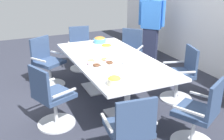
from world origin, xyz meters
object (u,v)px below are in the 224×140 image
office_chair_3 (181,77)px  office_chair_4 (129,54)px  office_chair_2 (199,117)px  snack_bowl_chips_orange (107,47)px  snack_bowl_pretzels (100,40)px  office_chair_5 (81,50)px  plate_stack (129,63)px  conference_table (112,66)px  office_chair_1 (130,135)px  donut_platter (100,62)px  person_standing_0 (151,25)px  office_chair_6 (47,65)px  office_chair_0 (51,100)px  snack_bowl_chips_yellow (114,80)px

office_chair_3 → office_chair_4: bearing=24.4°
office_chair_3 → office_chair_2: bearing=168.5°
snack_bowl_chips_orange → snack_bowl_pretzels: 0.48m
office_chair_5 → plate_stack: bearing=100.0°
conference_table → office_chair_1: bearing=-17.4°
snack_bowl_pretzels → plate_stack: bearing=-2.5°
snack_bowl_pretzels → office_chair_4: bearing=96.6°
office_chair_1 → conference_table: bearing=78.9°
donut_platter → person_standing_0: bearing=130.1°
office_chair_3 → office_chair_5: (-2.12, -1.04, 0.00)m
office_chair_6 → person_standing_0: bearing=156.5°
office_chair_6 → snack_bowl_chips_orange: (0.61, 0.95, 0.39)m
office_chair_0 → office_chair_4: (-1.40, 1.95, 0.00)m
office_chair_3 → person_standing_0: size_ratio=0.54×
snack_bowl_pretzels → snack_bowl_chips_orange: bearing=-7.3°
person_standing_0 → office_chair_3: bearing=120.2°
snack_bowl_chips_orange → office_chair_3: bearing=46.7°
office_chair_4 → person_standing_0: person_standing_0 is taller
office_chair_1 → snack_bowl_pretzels: 2.60m
office_chair_3 → person_standing_0: bearing=-0.5°
office_chair_6 → person_standing_0: 2.56m
office_chair_1 → office_chair_3: 1.91m
office_chair_3 → office_chair_6: same height
conference_table → person_standing_0: bearing=131.7°
office_chair_0 → snack_bowl_pretzels: size_ratio=3.84×
office_chair_2 → office_chair_3: size_ratio=1.00×
office_chair_1 → plate_stack: office_chair_1 is taller
office_chair_5 → office_chair_6: size_ratio=1.00×
conference_table → office_chair_0: bearing=-71.7°
person_standing_0 → plate_stack: (1.82, -1.53, -0.10)m
office_chair_0 → plate_stack: 1.25m
office_chair_4 → office_chair_6: (-0.06, -1.71, 0.00)m
office_chair_1 → office_chair_6: (-2.62, -0.36, 0.00)m
office_chair_1 → office_chair_5: 3.27m
snack_bowl_chips_orange → plate_stack: snack_bowl_chips_orange is taller
office_chair_3 → snack_bowl_chips_yellow: (0.53, -1.46, 0.40)m
office_chair_1 → snack_bowl_pretzels: office_chair_1 is taller
plate_stack → office_chair_1: bearing=-27.0°
office_chair_4 → donut_platter: office_chair_4 is taller
snack_bowl_chips_orange → plate_stack: bearing=0.3°
office_chair_3 → office_chair_6: size_ratio=1.00×
office_chair_5 → donut_platter: (1.85, -0.29, 0.36)m
office_chair_3 → plate_stack: 1.02m
office_chair_1 → snack_bowl_chips_orange: 2.14m
office_chair_4 → office_chair_5: (-0.66, -0.85, 0.00)m
office_chair_4 → donut_platter: bearing=94.2°
office_chair_2 → conference_table: bearing=79.1°
office_chair_6 → office_chair_1: bearing=65.7°
office_chair_0 → office_chair_1: size_ratio=1.00×
plate_stack → person_standing_0: bearing=140.0°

